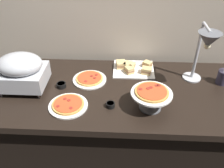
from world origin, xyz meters
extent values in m
plane|color=#38332D|center=(0.00, 0.00, 0.00)|extent=(8.00, 8.00, 0.00)
cube|color=#B7A893|center=(0.00, 0.50, 1.20)|extent=(4.40, 0.04, 2.40)
cube|color=black|center=(0.00, 0.00, 0.73)|extent=(1.90, 0.84, 0.05)
cube|color=black|center=(0.00, 0.00, 0.35)|extent=(1.75, 0.74, 0.71)
cylinder|color=#B7BABF|center=(-0.82, -0.12, 0.78)|extent=(0.01, 0.01, 0.04)
cylinder|color=#B7BABF|center=(-0.55, -0.12, 0.78)|extent=(0.01, 0.01, 0.04)
cylinder|color=#B7BABF|center=(-0.82, 0.10, 0.78)|extent=(0.01, 0.01, 0.04)
cylinder|color=#B7BABF|center=(-0.55, 0.10, 0.78)|extent=(0.01, 0.01, 0.04)
cube|color=#B7BABF|center=(-0.69, -0.01, 0.86)|extent=(0.33, 0.27, 0.12)
ellipsoid|color=#B7BABF|center=(-0.69, -0.01, 0.96)|extent=(0.32, 0.26, 0.14)
cylinder|color=#B7BABF|center=(0.56, 0.18, 0.77)|extent=(0.14, 0.14, 0.01)
cylinder|color=#B7BABF|center=(0.56, 0.18, 0.99)|extent=(0.02, 0.02, 0.44)
cylinder|color=#B7BABF|center=(0.56, 0.10, 1.21)|extent=(0.02, 0.16, 0.02)
cone|color=#595B60|center=(0.56, 0.02, 1.16)|extent=(0.15, 0.15, 0.10)
sphere|color=#F9EAB2|center=(0.56, 0.02, 1.12)|extent=(0.04, 0.04, 0.04)
cylinder|color=white|center=(-0.23, 0.11, 0.77)|extent=(0.26, 0.26, 0.01)
cylinder|color=gold|center=(-0.23, 0.11, 0.78)|extent=(0.21, 0.21, 0.01)
cylinder|color=#B74723|center=(-0.23, 0.11, 0.79)|extent=(0.18, 0.18, 0.00)
cylinder|color=maroon|center=(-0.25, 0.05, 0.79)|extent=(0.02, 0.02, 0.00)
cylinder|color=maroon|center=(-0.18, 0.10, 0.79)|extent=(0.02, 0.02, 0.00)
cylinder|color=maroon|center=(-0.21, 0.13, 0.79)|extent=(0.02, 0.02, 0.00)
cylinder|color=maroon|center=(-0.18, 0.15, 0.79)|extent=(0.02, 0.02, 0.00)
cylinder|color=white|center=(-0.33, -0.20, 0.77)|extent=(0.26, 0.26, 0.01)
cylinder|color=#C68E42|center=(-0.33, -0.20, 0.78)|extent=(0.21, 0.21, 0.01)
cylinder|color=#B74723|center=(-0.33, -0.20, 0.79)|extent=(0.19, 0.19, 0.00)
cylinder|color=maroon|center=(-0.30, -0.25, 0.79)|extent=(0.02, 0.02, 0.00)
cylinder|color=maroon|center=(-0.33, -0.17, 0.79)|extent=(0.02, 0.02, 0.00)
cylinder|color=maroon|center=(-0.39, -0.24, 0.79)|extent=(0.02, 0.02, 0.00)
cylinder|color=maroon|center=(-0.36, -0.16, 0.79)|extent=(0.02, 0.02, 0.00)
cylinder|color=#595B60|center=(0.21, -0.19, 0.82)|extent=(0.02, 0.02, 0.11)
cylinder|color=#595B60|center=(0.21, -0.19, 0.76)|extent=(0.15, 0.15, 0.01)
cylinder|color=white|center=(0.21, -0.19, 0.88)|extent=(0.27, 0.27, 0.01)
cylinder|color=#C68E42|center=(0.21, -0.19, 0.89)|extent=(0.22, 0.22, 0.01)
cylinder|color=#B74723|center=(0.21, -0.19, 0.90)|extent=(0.19, 0.19, 0.00)
cylinder|color=maroon|center=(0.26, -0.13, 0.90)|extent=(0.02, 0.02, 0.00)
cylinder|color=maroon|center=(0.21, -0.15, 0.90)|extent=(0.02, 0.02, 0.00)
cylinder|color=maroon|center=(0.25, -0.13, 0.90)|extent=(0.02, 0.02, 0.00)
cylinder|color=maroon|center=(0.14, -0.17, 0.90)|extent=(0.02, 0.02, 0.00)
cylinder|color=maroon|center=(0.19, -0.17, 0.90)|extent=(0.02, 0.02, 0.00)
cube|color=white|center=(0.11, 0.28, 0.77)|extent=(0.33, 0.27, 0.01)
cube|color=tan|center=(0.08, 0.22, 0.78)|extent=(0.08, 0.09, 0.02)
cube|color=#9E6642|center=(0.08, 0.22, 0.80)|extent=(0.08, 0.09, 0.01)
cube|color=tan|center=(0.08, 0.22, 0.81)|extent=(0.08, 0.09, 0.02)
cube|color=tan|center=(0.08, 0.28, 0.78)|extent=(0.10, 0.10, 0.02)
cube|color=#9E6642|center=(0.08, 0.28, 0.80)|extent=(0.10, 0.10, 0.01)
cube|color=tan|center=(0.08, 0.28, 0.81)|extent=(0.10, 0.10, 0.02)
cube|color=tan|center=(0.21, 0.22, 0.78)|extent=(0.09, 0.08, 0.02)
cube|color=#9E6642|center=(0.21, 0.22, 0.80)|extent=(0.09, 0.08, 0.01)
cube|color=tan|center=(0.21, 0.22, 0.81)|extent=(0.09, 0.08, 0.02)
cube|color=tan|center=(0.23, 0.31, 0.78)|extent=(0.08, 0.08, 0.02)
cube|color=#9E6642|center=(0.23, 0.31, 0.80)|extent=(0.08, 0.08, 0.01)
cube|color=tan|center=(0.23, 0.31, 0.81)|extent=(0.08, 0.08, 0.02)
cube|color=tan|center=(0.01, 0.30, 0.78)|extent=(0.08, 0.09, 0.02)
cube|color=#9E6642|center=(0.01, 0.30, 0.80)|extent=(0.08, 0.09, 0.01)
cube|color=tan|center=(0.01, 0.30, 0.81)|extent=(0.08, 0.09, 0.02)
cylinder|color=black|center=(-0.42, 0.01, 0.78)|extent=(0.07, 0.07, 0.03)
cylinder|color=#562D14|center=(-0.42, 0.01, 0.79)|extent=(0.06, 0.06, 0.01)
cylinder|color=black|center=(-0.05, -0.19, 0.78)|extent=(0.06, 0.06, 0.03)
cylinder|color=maroon|center=(-0.05, -0.19, 0.79)|extent=(0.05, 0.05, 0.01)
cylinder|color=#383347|center=(0.77, 0.12, 0.82)|extent=(0.08, 0.08, 0.11)
cylinder|color=#B7BABF|center=(0.76, 0.11, 0.89)|extent=(0.03, 0.02, 0.19)
camera|label=1|loc=(0.03, -1.43, 1.83)|focal=39.30mm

